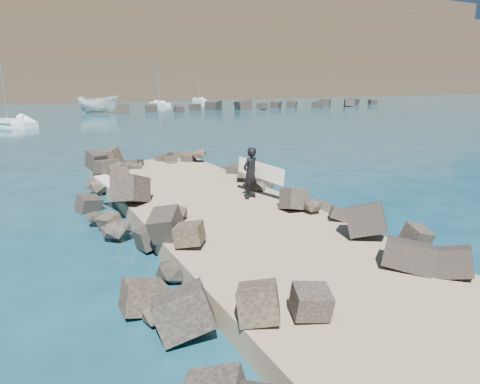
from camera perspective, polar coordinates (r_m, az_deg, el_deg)
The scene contains 12 objects.
ground at distance 15.33m, azimuth -1.74°, elevation -4.58°, with size 800.00×800.00×0.00m, color #0F384C.
jetty at distance 13.56m, azimuth 1.97°, elevation -5.86°, with size 6.00×26.00×0.60m, color #8C7759.
riprap_left at distance 12.86m, azimuth -10.54°, elevation -6.35°, with size 2.60×22.00×1.00m, color black.
riprap_right at distance 15.44m, azimuth 10.47°, elevation -2.74°, with size 2.60×22.00×1.00m, color black.
breakwater_secondary at distance 79.71m, azimuth 3.73°, elevation 11.49°, with size 52.00×4.00×1.20m, color black.
headland at distance 174.14m, azimuth -23.27°, elevation 17.20°, with size 360.00×140.00×32.00m, color #2D4919.
surfboard_resting at distance 16.95m, azimuth -16.30°, elevation 0.36°, with size 0.56×2.23×0.07m, color silver.
boat_imported at distance 71.59m, azimuth -18.37°, elevation 11.05°, with size 2.70×7.17×2.77m, color silver.
surfer_with_board at distance 16.43m, azimuth 1.58°, elevation 2.56°, with size 1.22×2.42×2.00m.
sailboat_a at distance 54.57m, azimuth -28.49°, elevation 8.01°, with size 5.82×7.45×9.36m.
sailboat_f at distance 105.15m, azimuth -5.40°, elevation 12.10°, with size 1.54×5.35×6.56m.
sailboat_d at distance 89.89m, azimuth -10.64°, elevation 11.48°, with size 2.82×6.39×7.62m.
Camera 1 is at (-6.29, -13.03, 5.07)m, focal length 32.00 mm.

